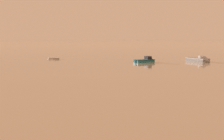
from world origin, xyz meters
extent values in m
ellipsoid|color=white|center=(-16.51, 79.18, 0.13)|extent=(3.84, 2.95, 0.58)
cube|color=silver|center=(-16.51, 79.18, 0.38)|extent=(3.57, 2.78, 0.08)
cube|color=silver|center=(-16.51, 79.18, 0.29)|extent=(0.77, 1.10, 0.06)
cube|color=gray|center=(18.44, 68.90, 0.28)|extent=(4.43, 6.11, 1.11)
cone|color=gray|center=(19.64, 66.21, 0.28)|extent=(2.75, 2.52, 2.23)
cube|color=silver|center=(18.46, 68.85, 0.69)|extent=(4.53, 6.25, 0.12)
cube|color=silver|center=(18.79, 68.11, 1.14)|extent=(0.88, 0.75, 0.62)
cube|color=black|center=(17.32, 71.42, 0.44)|extent=(0.55, 0.50, 0.79)
cube|color=#197084|center=(5.17, 67.39, 0.23)|extent=(5.03, 3.65, 0.91)
cone|color=#197084|center=(7.38, 68.38, 0.23)|extent=(2.07, 2.26, 1.83)
cube|color=black|center=(5.21, 67.42, 0.57)|extent=(5.14, 3.73, 0.10)
cube|color=black|center=(6.18, 67.84, 1.04)|extent=(1.61, 1.77, 0.71)
cube|color=#384751|center=(6.69, 68.07, 1.09)|extent=(0.80, 1.37, 0.57)
cube|color=black|center=(3.09, 66.47, 0.37)|extent=(0.41, 0.45, 0.65)
camera|label=1|loc=(-8.61, 0.17, 6.28)|focal=47.77mm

